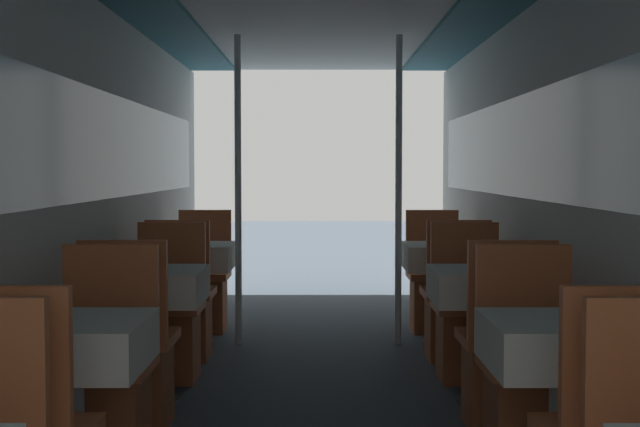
{
  "coord_description": "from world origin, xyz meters",
  "views": [
    {
      "loc": [
        0.01,
        -0.95,
        1.26
      ],
      "look_at": [
        0.01,
        2.72,
        1.07
      ],
      "focal_mm": 50.0,
      "sensor_mm": 36.0,
      "label": 1
    }
  ],
  "objects": [
    {
      "name": "chair_left_far_2",
      "position": [
        -0.89,
        4.29,
        0.29
      ],
      "size": [
        0.41,
        0.41,
        0.93
      ],
      "rotation": [
        0.0,
        0.0,
        3.14
      ],
      "color": "brown",
      "rests_on": "ground_plane"
    },
    {
      "name": "chair_left_near_2",
      "position": [
        -0.89,
        3.27,
        0.29
      ],
      "size": [
        0.41,
        0.41,
        0.93
      ],
      "color": "brown",
      "rests_on": "ground_plane"
    },
    {
      "name": "wall_right",
      "position": [
        1.25,
        3.23,
        1.14
      ],
      "size": [
        0.05,
        9.25,
        2.19
      ],
      "color": "silver",
      "rests_on": "ground_plane"
    },
    {
      "name": "support_pole_left_3",
      "position": [
        -0.57,
        5.35,
        1.1
      ],
      "size": [
        0.05,
        0.05,
        2.19
      ],
      "color": "silver",
      "rests_on": "ground_plane"
    },
    {
      "name": "chair_right_near_2",
      "position": [
        0.89,
        3.27,
        0.29
      ],
      "size": [
        0.41,
        0.41,
        0.93
      ],
      "color": "brown",
      "rests_on": "ground_plane"
    },
    {
      "name": "chair_left_far_1",
      "position": [
        -0.89,
        2.72,
        0.29
      ],
      "size": [
        0.41,
        0.41,
        0.93
      ],
      "rotation": [
        0.0,
        0.0,
        3.14
      ],
      "color": "brown",
      "rests_on": "ground_plane"
    },
    {
      "name": "dining_table_left_1",
      "position": [
        -0.89,
        2.21,
        0.59
      ],
      "size": [
        0.56,
        0.56,
        0.71
      ],
      "color": "#4C4C51",
      "rests_on": "ground_plane"
    },
    {
      "name": "dining_table_right_1",
      "position": [
        0.89,
        2.21,
        0.59
      ],
      "size": [
        0.56,
        0.56,
        0.71
      ],
      "color": "#4C4C51",
      "rests_on": "ground_plane"
    },
    {
      "name": "chair_right_far_1",
      "position": [
        0.89,
        2.72,
        0.29
      ],
      "size": [
        0.41,
        0.41,
        0.93
      ],
      "rotation": [
        0.0,
        0.0,
        3.14
      ],
      "color": "brown",
      "rests_on": "ground_plane"
    },
    {
      "name": "chair_left_near_3",
      "position": [
        -0.89,
        4.84,
        0.29
      ],
      "size": [
        0.41,
        0.41,
        0.93
      ],
      "color": "brown",
      "rests_on": "ground_plane"
    },
    {
      "name": "wall_left",
      "position": [
        -1.25,
        3.23,
        1.14
      ],
      "size": [
        0.05,
        9.25,
        2.19
      ],
      "color": "silver",
      "rests_on": "ground_plane"
    },
    {
      "name": "dining_table_right_3",
      "position": [
        0.89,
        5.35,
        0.59
      ],
      "size": [
        0.56,
        0.56,
        0.71
      ],
      "color": "#4C4C51",
      "rests_on": "ground_plane"
    },
    {
      "name": "chair_left_far_3",
      "position": [
        -0.89,
        5.87,
        0.29
      ],
      "size": [
        0.41,
        0.41,
        0.93
      ],
      "rotation": [
        0.0,
        0.0,
        3.14
      ],
      "color": "brown",
      "rests_on": "ground_plane"
    },
    {
      "name": "dining_table_right_2",
      "position": [
        0.89,
        3.78,
        0.59
      ],
      "size": [
        0.56,
        0.56,
        0.71
      ],
      "color": "#4C4C51",
      "rests_on": "ground_plane"
    },
    {
      "name": "chair_right_far_3",
      "position": [
        0.89,
        5.87,
        0.29
      ],
      "size": [
        0.41,
        0.41,
        0.93
      ],
      "rotation": [
        0.0,
        0.0,
        3.14
      ],
      "color": "brown",
      "rests_on": "ground_plane"
    },
    {
      "name": "chair_right_far_2",
      "position": [
        0.89,
        4.29,
        0.29
      ],
      "size": [
        0.41,
        0.41,
        0.93
      ],
      "rotation": [
        0.0,
        0.0,
        3.14
      ],
      "color": "brown",
      "rests_on": "ground_plane"
    },
    {
      "name": "dining_table_left_2",
      "position": [
        -0.89,
        3.78,
        0.59
      ],
      "size": [
        0.56,
        0.56,
        0.71
      ],
      "color": "#4C4C51",
      "rests_on": "ground_plane"
    },
    {
      "name": "support_pole_right_3",
      "position": [
        0.57,
        5.35,
        1.1
      ],
      "size": [
        0.05,
        0.05,
        2.19
      ],
      "color": "silver",
      "rests_on": "ground_plane"
    },
    {
      "name": "chair_right_near_3",
      "position": [
        0.89,
        4.84,
        0.29
      ],
      "size": [
        0.41,
        0.41,
        0.93
      ],
      "color": "brown",
      "rests_on": "ground_plane"
    },
    {
      "name": "dining_table_left_3",
      "position": [
        -0.89,
        5.35,
        0.59
      ],
      "size": [
        0.56,
        0.56,
        0.71
      ],
      "color": "#4C4C51",
      "rests_on": "ground_plane"
    }
  ]
}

